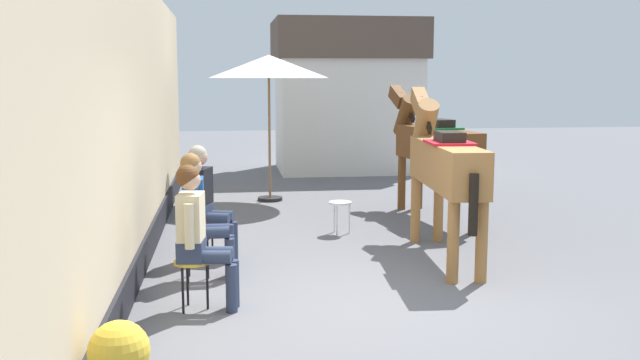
{
  "coord_description": "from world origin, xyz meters",
  "views": [
    {
      "loc": [
        -1.44,
        -6.62,
        2.19
      ],
      "look_at": [
        -0.4,
        1.2,
        1.05
      ],
      "focal_mm": 39.95,
      "sensor_mm": 36.0,
      "label": 1
    }
  ],
  "objects_px": {
    "seated_visitor_far": "(205,196)",
    "saddled_horse_near": "(444,164)",
    "seated_visitor_middle": "(200,209)",
    "saddled_horse_far": "(433,145)",
    "spare_stool_white": "(340,206)",
    "cafe_parasol": "(269,67)",
    "satchel_bag": "(196,235)",
    "seated_visitor_near": "(198,230)"
  },
  "relations": [
    {
      "from": "seated_visitor_near",
      "to": "cafe_parasol",
      "type": "bearing_deg",
      "value": 80.08
    },
    {
      "from": "saddled_horse_near",
      "to": "cafe_parasol",
      "type": "relative_size",
      "value": 1.16
    },
    {
      "from": "saddled_horse_near",
      "to": "cafe_parasol",
      "type": "xyz_separation_m",
      "value": [
        -1.83,
        4.35,
        1.2
      ]
    },
    {
      "from": "seated_visitor_near",
      "to": "spare_stool_white",
      "type": "distance_m",
      "value": 3.62
    },
    {
      "from": "saddled_horse_far",
      "to": "spare_stool_white",
      "type": "xyz_separation_m",
      "value": [
        -1.6,
        -0.91,
        -0.76
      ]
    },
    {
      "from": "seated_visitor_far",
      "to": "satchel_bag",
      "type": "height_order",
      "value": "seated_visitor_far"
    },
    {
      "from": "seated_visitor_middle",
      "to": "cafe_parasol",
      "type": "relative_size",
      "value": 0.54
    },
    {
      "from": "spare_stool_white",
      "to": "saddled_horse_near",
      "type": "bearing_deg",
      "value": -55.21
    },
    {
      "from": "seated_visitor_near",
      "to": "cafe_parasol",
      "type": "height_order",
      "value": "cafe_parasol"
    },
    {
      "from": "seated_visitor_far",
      "to": "saddled_horse_near",
      "type": "height_order",
      "value": "saddled_horse_near"
    },
    {
      "from": "satchel_bag",
      "to": "cafe_parasol",
      "type": "bearing_deg",
      "value": 2.84
    },
    {
      "from": "seated_visitor_near",
      "to": "saddled_horse_near",
      "type": "bearing_deg",
      "value": 29.28
    },
    {
      "from": "satchel_bag",
      "to": "spare_stool_white",
      "type": "bearing_deg",
      "value": -58.93
    },
    {
      "from": "seated_visitor_near",
      "to": "seated_visitor_far",
      "type": "relative_size",
      "value": 1.0
    },
    {
      "from": "satchel_bag",
      "to": "seated_visitor_middle",
      "type": "bearing_deg",
      "value": -152.61
    },
    {
      "from": "seated_visitor_far",
      "to": "cafe_parasol",
      "type": "distance_m",
      "value": 4.49
    },
    {
      "from": "saddled_horse_far",
      "to": "spare_stool_white",
      "type": "distance_m",
      "value": 1.99
    },
    {
      "from": "satchel_bag",
      "to": "seated_visitor_far",
      "type": "bearing_deg",
      "value": -146.76
    },
    {
      "from": "saddled_horse_near",
      "to": "satchel_bag",
      "type": "relative_size",
      "value": 10.71
    },
    {
      "from": "seated_visitor_near",
      "to": "seated_visitor_far",
      "type": "height_order",
      "value": "same"
    },
    {
      "from": "seated_visitor_middle",
      "to": "seated_visitor_far",
      "type": "bearing_deg",
      "value": 87.3
    },
    {
      "from": "seated_visitor_middle",
      "to": "spare_stool_white",
      "type": "relative_size",
      "value": 3.02
    },
    {
      "from": "cafe_parasol",
      "to": "seated_visitor_near",
      "type": "bearing_deg",
      "value": -99.92
    },
    {
      "from": "spare_stool_white",
      "to": "cafe_parasol",
      "type": "bearing_deg",
      "value": 105.72
    },
    {
      "from": "seated_visitor_far",
      "to": "satchel_bag",
      "type": "distance_m",
      "value": 1.16
    },
    {
      "from": "satchel_bag",
      "to": "saddled_horse_near",
      "type": "bearing_deg",
      "value": -88.32
    },
    {
      "from": "seated_visitor_near",
      "to": "saddled_horse_far",
      "type": "distance_m",
      "value": 5.3
    },
    {
      "from": "saddled_horse_far",
      "to": "satchel_bag",
      "type": "bearing_deg",
      "value": -161.93
    },
    {
      "from": "seated_visitor_near",
      "to": "saddled_horse_far",
      "type": "xyz_separation_m",
      "value": [
        3.45,
        4.0,
        0.38
      ]
    },
    {
      "from": "seated_visitor_far",
      "to": "satchel_bag",
      "type": "xyz_separation_m",
      "value": [
        -0.16,
        0.93,
        -0.68
      ]
    },
    {
      "from": "saddled_horse_near",
      "to": "satchel_bag",
      "type": "distance_m",
      "value": 3.42
    },
    {
      "from": "seated_visitor_far",
      "to": "cafe_parasol",
      "type": "bearing_deg",
      "value": 75.89
    },
    {
      "from": "saddled_horse_near",
      "to": "cafe_parasol",
      "type": "bearing_deg",
      "value": 112.85
    },
    {
      "from": "seated_visitor_middle",
      "to": "satchel_bag",
      "type": "bearing_deg",
      "value": 93.89
    },
    {
      "from": "spare_stool_white",
      "to": "satchel_bag",
      "type": "bearing_deg",
      "value": -172.43
    },
    {
      "from": "seated_visitor_far",
      "to": "saddled_horse_near",
      "type": "relative_size",
      "value": 0.46
    },
    {
      "from": "saddled_horse_near",
      "to": "cafe_parasol",
      "type": "height_order",
      "value": "cafe_parasol"
    },
    {
      "from": "seated_visitor_middle",
      "to": "saddled_horse_far",
      "type": "height_order",
      "value": "saddled_horse_far"
    },
    {
      "from": "seated_visitor_middle",
      "to": "saddled_horse_near",
      "type": "height_order",
      "value": "saddled_horse_near"
    },
    {
      "from": "seated_visitor_middle",
      "to": "saddled_horse_near",
      "type": "bearing_deg",
      "value": 11.06
    },
    {
      "from": "seated_visitor_near",
      "to": "spare_stool_white",
      "type": "height_order",
      "value": "seated_visitor_near"
    },
    {
      "from": "saddled_horse_near",
      "to": "satchel_bag",
      "type": "height_order",
      "value": "saddled_horse_near"
    }
  ]
}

